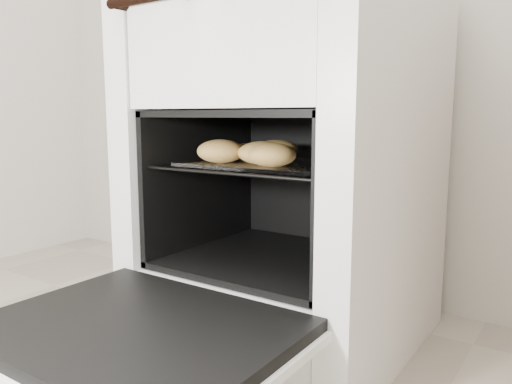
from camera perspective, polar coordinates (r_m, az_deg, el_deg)
stove at (r=1.30m, az=3.84°, el=3.15°), size 0.63×0.71×0.97m
oven_door at (r=0.96m, az=-13.42°, el=-15.51°), size 0.57×0.44×0.04m
oven_rack at (r=1.24m, az=2.20°, el=3.08°), size 0.46×0.44×0.01m
foil_sheet at (r=1.22m, az=1.68°, el=3.29°), size 0.36×0.32×0.01m
baked_rolls at (r=1.18m, az=0.30°, el=4.54°), size 0.30×0.34×0.06m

